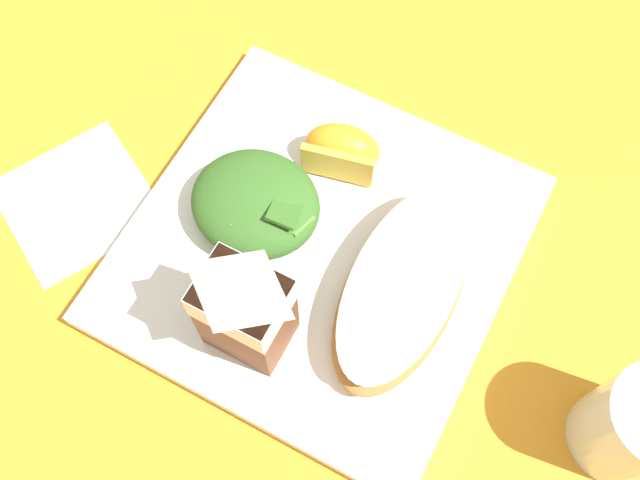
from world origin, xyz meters
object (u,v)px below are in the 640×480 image
(cheesy_pizza_bread, at_px, (403,287))
(orange_wedge_front, at_px, (342,150))
(white_plate, at_px, (320,249))
(drinking_clear_cup, at_px, (638,426))
(green_salad_pile, at_px, (257,202))
(paper_napkin, at_px, (77,201))
(milk_carton, at_px, (244,307))

(cheesy_pizza_bread, height_order, orange_wedge_front, orange_wedge_front)
(cheesy_pizza_bread, distance_m, orange_wedge_front, 0.12)
(white_plate, xyz_separation_m, drinking_clear_cup, (-0.25, 0.03, 0.04))
(green_salad_pile, relative_size, drinking_clear_cup, 1.14)
(green_salad_pile, bearing_deg, orange_wedge_front, -117.15)
(orange_wedge_front, height_order, paper_napkin, orange_wedge_front)
(green_salad_pile, bearing_deg, drinking_clear_cup, 174.55)
(orange_wedge_front, relative_size, drinking_clear_cup, 0.75)
(milk_carton, xyz_separation_m, drinking_clear_cup, (-0.26, -0.06, -0.03))
(white_plate, relative_size, drinking_clear_cup, 3.18)
(cheesy_pizza_bread, height_order, paper_napkin, cheesy_pizza_bread)
(green_salad_pile, height_order, orange_wedge_front, green_salad_pile)
(paper_napkin, xyz_separation_m, drinking_clear_cup, (-0.44, -0.02, 0.04))
(white_plate, distance_m, milk_carton, 0.11)
(orange_wedge_front, bearing_deg, drinking_clear_cup, 159.68)
(green_salad_pile, height_order, drinking_clear_cup, drinking_clear_cup)
(white_plate, distance_m, orange_wedge_front, 0.08)
(green_salad_pile, xyz_separation_m, milk_carton, (-0.04, 0.09, 0.04))
(green_salad_pile, height_order, paper_napkin, green_salad_pile)
(milk_carton, bearing_deg, green_salad_pile, -63.33)
(white_plate, height_order, drinking_clear_cup, drinking_clear_cup)
(white_plate, relative_size, cheesy_pizza_bread, 1.62)
(green_salad_pile, distance_m, paper_napkin, 0.15)
(cheesy_pizza_bread, bearing_deg, green_salad_pile, -4.57)
(green_salad_pile, xyz_separation_m, drinking_clear_cup, (-0.30, 0.03, 0.01))
(white_plate, distance_m, green_salad_pile, 0.06)
(drinking_clear_cup, bearing_deg, orange_wedge_front, -20.32)
(white_plate, distance_m, paper_napkin, 0.20)
(white_plate, relative_size, orange_wedge_front, 4.22)
(white_plate, relative_size, paper_napkin, 2.55)
(drinking_clear_cup, bearing_deg, white_plate, -6.26)
(paper_napkin, bearing_deg, green_salad_pile, -159.05)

